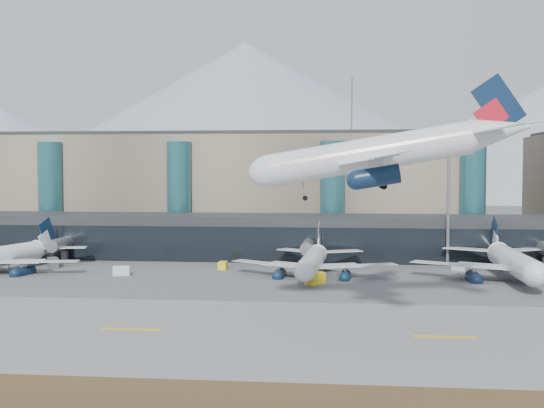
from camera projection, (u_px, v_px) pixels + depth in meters
The scene contains 20 objects.
ground at pixel (293, 309), 101.70m from camera, with size 900.00×900.00×0.00m, color #515154.
runway_strip at pixel (285, 333), 86.80m from camera, with size 400.00×40.00×0.04m, color slate.
dirt_verge at pixel (263, 399), 61.96m from camera, with size 400.00×14.00×0.03m, color #47351E.
runway_markings at pixel (285, 333), 86.80m from camera, with size 128.00×1.00×0.02m.
concourse at pixel (310, 237), 158.81m from camera, with size 170.00×27.00×10.00m.
terminal_main at pixel (227, 188), 192.81m from camera, with size 130.00×30.00×31.00m.
teal_towers at pixel (255, 196), 176.00m from camera, with size 116.40×19.40×46.00m.
mountain_ridge at pixel (353, 133), 475.31m from camera, with size 910.00×400.00×110.00m.
lightmast_mid at pixel (448, 199), 145.66m from camera, with size 3.00×1.20×25.60m.
hero_jet at pixel (397, 142), 90.09m from camera, with size 37.61×39.01×12.56m.
jet_parked_left at pixel (8, 250), 139.74m from camera, with size 34.68×35.92×11.53m.
jet_parked_mid at pixel (314, 254), 133.48m from camera, with size 34.10×33.43×11.00m.
jet_parked_right at pixel (510, 253), 129.93m from camera, with size 39.31×37.90×12.65m.
veh_a at pixel (121, 271), 133.74m from camera, with size 3.23×1.82×1.82m, color silver.
veh_b at pixel (223, 265), 141.97m from camera, with size 2.74×1.69×1.58m, color yellow.
veh_c at pixel (332, 276), 127.94m from camera, with size 3.15×1.66×1.75m, color #4B4B50.
veh_d at pixel (526, 267), 139.33m from camera, with size 2.71×1.45×1.55m, color silver.
veh_f at pixel (53, 263), 144.41m from camera, with size 3.71×1.96×2.07m, color #4B4B50.
veh_g at pixel (458, 267), 140.20m from camera, with size 2.48×1.45×1.45m, color silver.
veh_h at pixel (315, 278), 123.81m from camera, with size 3.73×1.96×2.06m, color yellow.
Camera 1 is at (6.93, -100.55, 21.03)m, focal length 45.00 mm.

